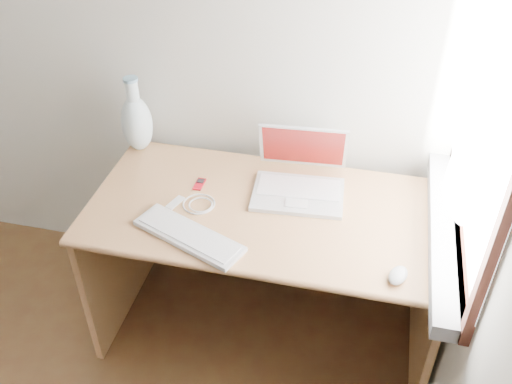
% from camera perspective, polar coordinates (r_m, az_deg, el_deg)
% --- Properties ---
extents(back_wall, '(3.50, 0.04, 2.60)m').
position_cam_1_polar(back_wall, '(2.65, -20.13, 16.94)').
color(back_wall, silver).
rests_on(back_wall, floor).
extents(window, '(0.11, 0.99, 1.10)m').
position_cam_1_polar(window, '(1.89, 21.90, 7.49)').
color(window, white).
rests_on(window, right_wall).
extents(desk, '(1.39, 0.69, 0.73)m').
position_cam_1_polar(desk, '(2.42, 1.38, -4.30)').
color(desk, tan).
rests_on(desk, floor).
extents(laptop, '(0.38, 0.32, 0.25)m').
position_cam_1_polar(laptop, '(2.29, 4.48, 1.39)').
color(laptop, silver).
rests_on(laptop, desk).
extents(external_keyboard, '(0.45, 0.28, 0.02)m').
position_cam_1_polar(external_keyboard, '(2.10, -6.73, -4.34)').
color(external_keyboard, white).
rests_on(external_keyboard, desk).
extents(mouse, '(0.09, 0.11, 0.03)m').
position_cam_1_polar(mouse, '(1.99, 14.02, -8.09)').
color(mouse, silver).
rests_on(mouse, desk).
extents(ipod, '(0.04, 0.08, 0.01)m').
position_cam_1_polar(ipod, '(2.35, -5.68, 0.80)').
color(ipod, '#AC0B1A').
rests_on(ipod, desk).
extents(cable_coil, '(0.15, 0.15, 0.01)m').
position_cam_1_polar(cable_coil, '(2.25, -5.73, -1.19)').
color(cable_coil, white).
rests_on(cable_coil, desk).
extents(remote, '(0.06, 0.09, 0.01)m').
position_cam_1_polar(remote, '(2.27, -8.07, -1.05)').
color(remote, white).
rests_on(remote, desk).
extents(vase, '(0.14, 0.14, 0.35)m').
position_cam_1_polar(vase, '(2.54, -11.86, 6.92)').
color(vase, white).
rests_on(vase, desk).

